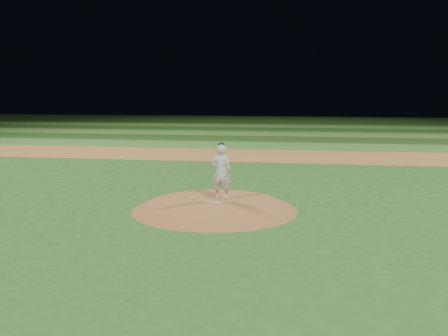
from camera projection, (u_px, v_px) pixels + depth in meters
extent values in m
plane|color=#27581C|center=(215.00, 210.00, 16.63)|extent=(120.00, 120.00, 0.00)
cube|color=#9F6731|center=(255.00, 156.00, 30.29)|extent=(70.00, 6.00, 0.02)
cube|color=#3A6D27|center=(262.00, 146.00, 35.66)|extent=(70.00, 5.00, 0.02)
cube|color=#1D3F14|center=(267.00, 139.00, 40.53)|extent=(70.00, 5.00, 0.02)
cube|color=#407028|center=(271.00, 134.00, 45.41)|extent=(70.00, 5.00, 0.02)
cube|color=#1D4616|center=(274.00, 129.00, 50.29)|extent=(70.00, 5.00, 0.02)
cube|color=#437C2D|center=(277.00, 126.00, 55.17)|extent=(70.00, 5.00, 0.02)
cube|color=#204C18|center=(279.00, 123.00, 60.05)|extent=(70.00, 5.00, 0.02)
cone|color=#975C2F|center=(215.00, 206.00, 16.61)|extent=(5.50, 5.50, 0.25)
cube|color=beige|center=(213.00, 202.00, 16.57)|extent=(0.60, 0.29, 0.03)
ellipsoid|color=white|center=(192.00, 198.00, 17.10)|extent=(0.11, 0.11, 0.06)
imported|color=silver|center=(221.00, 172.00, 16.88)|extent=(0.71, 0.48, 1.91)
ellipsoid|color=black|center=(221.00, 145.00, 16.74)|extent=(0.22, 0.22, 0.15)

